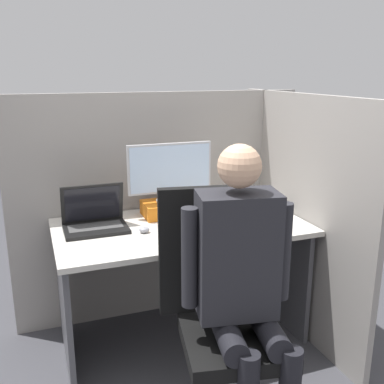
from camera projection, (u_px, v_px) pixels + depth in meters
The scene contains 12 objects.
ground_plane at pixel (204, 375), 2.49m from camera, with size 12.00×12.00×0.00m, color #3D3D42.
cubicle_panel_back at pixel (161, 206), 3.01m from camera, with size 1.96×0.04×1.50m.
cubicle_panel_right at pixel (298, 215), 2.82m from camera, with size 0.04×1.43×1.50m.
desk at pixel (181, 254), 2.69m from camera, with size 1.46×0.77×0.75m.
paper_box at pixel (171, 208), 2.81m from camera, with size 0.35×0.21×0.09m.
monitor at pixel (171, 171), 2.75m from camera, with size 0.53×0.18×0.36m.
laptop at pixel (95, 221), 2.55m from camera, with size 0.35×0.25×0.25m.
mouse at pixel (144, 230), 2.51m from camera, with size 0.06×0.05×0.03m.
stapler at pixel (276, 212), 2.79m from camera, with size 0.04×0.15×0.05m.
carrot_toy at pixel (198, 234), 2.44m from camera, with size 0.04×0.12×0.04m.
office_chair at pixel (221, 308), 2.08m from camera, with size 0.55×0.60×1.11m.
person at pixel (243, 278), 1.89m from camera, with size 0.47×0.43×1.35m.
Camera 1 is at (-0.80, -1.98, 1.64)m, focal length 42.00 mm.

